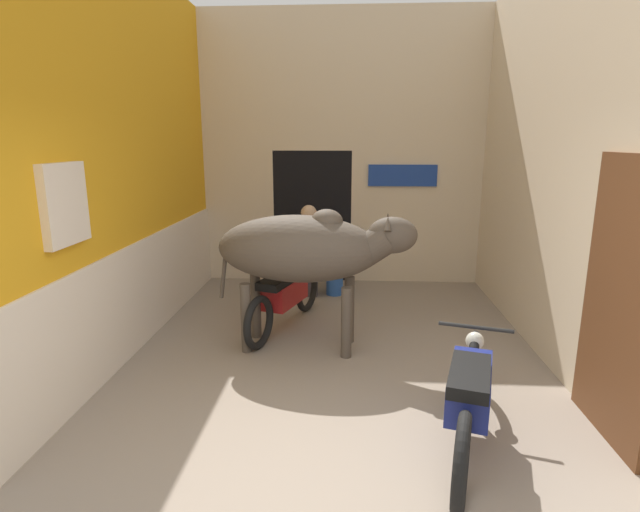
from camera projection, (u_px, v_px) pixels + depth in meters
The scene contains 9 objects.
ground_plane at pixel (323, 504), 3.08m from camera, with size 30.00×30.00×0.00m, color gray.
wall_left_shopfront at pixel (125, 162), 5.18m from camera, with size 0.25×5.01×4.04m.
wall_back_with_doorway at pixel (332, 174), 7.81m from camera, with size 4.23×0.93×4.04m.
wall_right_with_door at pixel (562, 160), 4.88m from camera, with size 0.22×5.01×4.04m.
cow at pixel (307, 249), 5.16m from camera, with size 2.09×0.85×1.50m.
motorcycle_near at pixel (469, 393), 3.57m from camera, with size 0.74×1.93×0.74m.
motorcycle_far at pixel (285, 296), 5.85m from camera, with size 0.77×1.80×0.71m.
shopkeeper_seated at pixel (309, 247), 7.11m from camera, with size 0.38×0.34×1.29m.
plastic_stool at pixel (335, 278), 7.18m from camera, with size 0.34×0.34×0.44m.
Camera 1 is at (0.14, -2.64, 2.20)m, focal length 28.00 mm.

